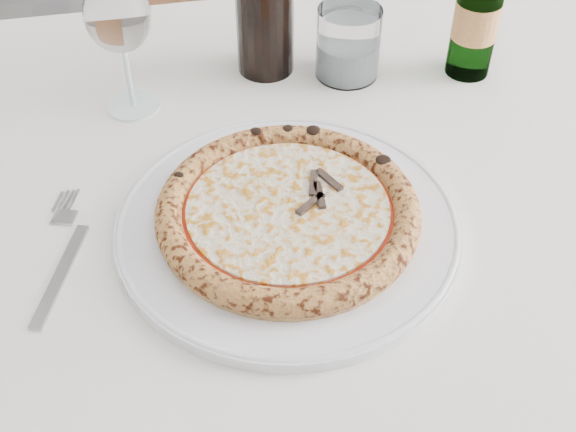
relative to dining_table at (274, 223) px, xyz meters
name	(u,v)px	position (x,y,z in m)	size (l,w,h in m)	color
dining_table	(274,223)	(0.00, 0.00, 0.00)	(1.49, 0.90, 0.76)	brown
chair_far	(211,24)	(-0.01, 0.76, -0.14)	(0.47, 0.47, 0.93)	brown
plate	(288,224)	(0.00, -0.10, 0.10)	(0.37, 0.37, 0.02)	white
pizza	(288,212)	(0.00, -0.10, 0.11)	(0.28, 0.28, 0.03)	tan
fork	(62,255)	(-0.24, -0.10, 0.09)	(0.05, 0.20, 0.00)	#A2A3A5
wine_glass	(118,18)	(-0.16, 0.16, 0.21)	(0.08, 0.08, 0.18)	white
tumbler	(348,47)	(0.13, 0.19, 0.13)	(0.09, 0.09, 0.10)	white
beer_bottle	(478,10)	(0.30, 0.16, 0.18)	(0.06, 0.06, 0.23)	#2B5826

